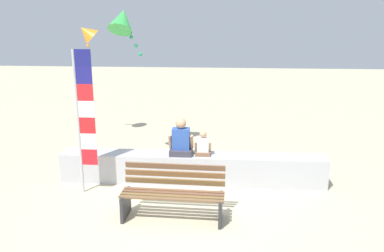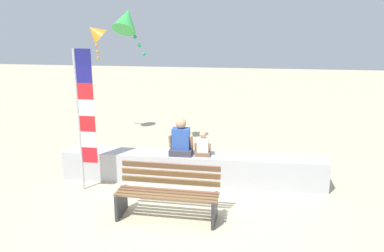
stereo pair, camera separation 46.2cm
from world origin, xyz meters
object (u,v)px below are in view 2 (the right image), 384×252
object	(u,v)px
person_adult	(181,140)
flag_banner	(83,114)
kite_green	(126,20)
kite_orange	(95,33)
park_bench	(168,193)
person_child	(203,146)

from	to	relation	value
person_adult	flag_banner	bearing A→B (deg)	-160.70
kite_green	kite_orange	xyz separation A→B (m)	(-1.41, 1.81, -0.34)
person_adult	kite_orange	world-z (taller)	kite_orange
park_bench	person_child	distance (m)	1.59
flag_banner	kite_green	world-z (taller)	kite_green
person_adult	person_child	bearing A→B (deg)	0.04
park_bench	flag_banner	world-z (taller)	flag_banner
park_bench	person_adult	size ratio (longest dim) A/B	2.29
park_bench	person_adult	distance (m)	1.56
person_adult	flag_banner	xyz separation A→B (m)	(-1.76, -0.62, 0.65)
person_child	kite_orange	xyz separation A→B (m)	(-3.21, 2.90, 2.09)
person_child	kite_green	bearing A→B (deg)	148.90
park_bench	flag_banner	distance (m)	2.27
park_bench	person_child	size ratio (longest dim) A/B	3.44
flag_banner	person_adult	bearing A→B (deg)	19.30
person_adult	person_child	xyz separation A→B (m)	(0.44, 0.00, -0.10)
flag_banner	kite_orange	world-z (taller)	kite_orange
person_adult	kite_orange	size ratio (longest dim) A/B	0.72
park_bench	kite_green	size ratio (longest dim) A/B	1.58
person_adult	flag_banner	world-z (taller)	flag_banner
flag_banner	kite_green	size ratio (longest dim) A/B	2.49
person_adult	person_child	size ratio (longest dim) A/B	1.50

